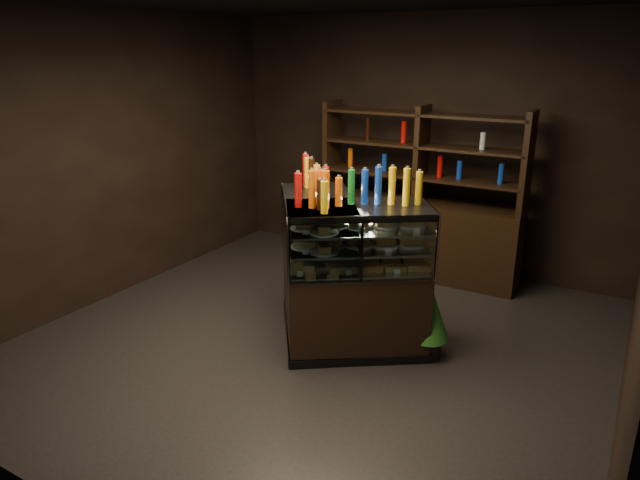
# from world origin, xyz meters

# --- Properties ---
(ground) EXTENTS (5.00, 5.00, 0.00)m
(ground) POSITION_xyz_m (0.00, 0.00, 0.00)
(ground) COLOR black
(ground) RESTS_ON ground
(room_shell) EXTENTS (5.02, 5.02, 3.01)m
(room_shell) POSITION_xyz_m (0.00, 0.00, 1.94)
(room_shell) COLOR black
(room_shell) RESTS_ON ground
(display_case) EXTENTS (1.74, 1.37, 1.35)m
(display_case) POSITION_xyz_m (0.15, 0.08, 0.46)
(display_case) COLOR black
(display_case) RESTS_ON ground
(food_display) EXTENTS (1.38, 1.02, 0.42)m
(food_display) POSITION_xyz_m (0.15, 0.08, 1.03)
(food_display) COLOR gold
(food_display) RESTS_ON display_case
(bottles_top) EXTENTS (1.21, 0.88, 0.30)m
(bottles_top) POSITION_xyz_m (0.15, 0.08, 1.48)
(bottles_top) COLOR black
(bottles_top) RESTS_ON display_case
(potted_conifer) EXTENTS (0.35, 0.35, 0.75)m
(potted_conifer) POSITION_xyz_m (0.97, 0.27, 0.43)
(potted_conifer) COLOR black
(potted_conifer) RESTS_ON ground
(back_shelving) EXTENTS (2.38, 0.43, 2.00)m
(back_shelving) POSITION_xyz_m (0.16, 2.05, 0.61)
(back_shelving) COLOR black
(back_shelving) RESTS_ON ground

